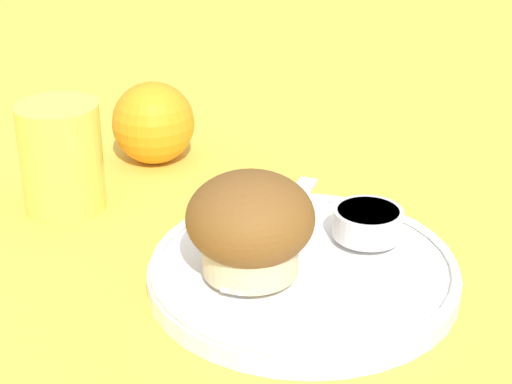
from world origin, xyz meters
TOP-DOWN VIEW (x-y plane):
  - ground_plane at (0.00, 0.00)m, footprint 3.00×3.00m
  - plate at (-0.01, -0.02)m, footprint 0.22×0.22m
  - muffin at (-0.04, -0.00)m, footprint 0.09×0.09m
  - cream_ramekin at (0.05, -0.02)m, footprint 0.05×0.05m
  - berry_pair at (0.00, 0.04)m, footprint 0.03×0.02m
  - butter_knife at (0.01, 0.03)m, footprint 0.17×0.09m
  - orange_fruit at (0.06, 0.23)m, footprint 0.08×0.08m
  - juice_glass at (-0.06, 0.21)m, footprint 0.07×0.07m

SIDE VIEW (x-z plane):
  - ground_plane at x=0.00m, z-range 0.00..0.00m
  - plate at x=-0.01m, z-range 0.00..0.02m
  - butter_knife at x=0.01m, z-range 0.02..0.02m
  - berry_pair at x=0.00m, z-range 0.02..0.04m
  - cream_ramekin at x=0.05m, z-range 0.02..0.04m
  - orange_fruit at x=0.06m, z-range 0.00..0.08m
  - juice_glass at x=-0.06m, z-range 0.00..0.09m
  - muffin at x=-0.04m, z-range 0.02..0.09m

